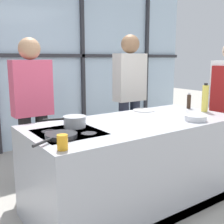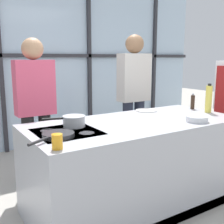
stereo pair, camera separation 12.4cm
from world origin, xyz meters
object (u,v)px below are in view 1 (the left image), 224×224
object	(u,v)px
white_plate	(144,110)
pepper_grinder	(189,101)
spectator_center_left	(130,91)
juice_glass_near	(62,142)
saucepan	(74,121)
frying_pan	(61,136)
oil_bottle	(205,98)
spectator_far_left	(32,105)
mixing_bowl	(196,118)

from	to	relation	value
white_plate	pepper_grinder	size ratio (longest dim) A/B	1.26
spectator_center_left	juice_glass_near	distance (m)	2.18
saucepan	frying_pan	bearing A→B (deg)	-134.89
oil_bottle	saucepan	bearing A→B (deg)	173.15
spectator_far_left	spectator_center_left	bearing A→B (deg)	-180.00
saucepan	mixing_bowl	bearing A→B (deg)	-22.27
frying_pan	pepper_grinder	size ratio (longest dim) A/B	2.11
spectator_center_left	frying_pan	distance (m)	1.93
frying_pan	white_plate	bearing A→B (deg)	21.15
oil_bottle	spectator_far_left	bearing A→B (deg)	147.87
frying_pan	pepper_grinder	distance (m)	1.88
saucepan	pepper_grinder	bearing A→B (deg)	1.77
oil_bottle	juice_glass_near	size ratio (longest dim) A/B	3.12
mixing_bowl	white_plate	bearing A→B (deg)	95.51
white_plate	spectator_center_left	bearing A→B (deg)	66.01
pepper_grinder	white_plate	bearing A→B (deg)	160.66
frying_pan	mixing_bowl	distance (m)	1.38
frying_pan	saucepan	world-z (taller)	saucepan
frying_pan	juice_glass_near	xyz separation A→B (m)	(-0.11, -0.27, 0.03)
frying_pan	juice_glass_near	world-z (taller)	juice_glass_near
spectator_far_left	frying_pan	distance (m)	1.13
spectator_far_left	oil_bottle	world-z (taller)	spectator_far_left
spectator_far_left	saucepan	bearing A→B (deg)	95.55
mixing_bowl	frying_pan	bearing A→B (deg)	171.66
saucepan	juice_glass_near	distance (m)	0.64
spectator_center_left	juice_glass_near	xyz separation A→B (m)	(-1.68, -1.39, -0.10)
spectator_far_left	juice_glass_near	size ratio (longest dim) A/B	16.21
spectator_far_left	mixing_bowl	xyz separation A→B (m)	(1.19, -1.32, -0.07)
spectator_far_left	juice_glass_near	bearing A→B (deg)	78.66
spectator_center_left	white_plate	bearing A→B (deg)	66.01
saucepan	mixing_bowl	xyz separation A→B (m)	(1.11, -0.45, -0.02)
saucepan	white_plate	bearing A→B (deg)	13.32
pepper_grinder	juice_glass_near	xyz separation A→B (m)	(-1.97, -0.57, -0.04)
spectator_far_left	pepper_grinder	size ratio (longest dim) A/B	8.70
white_plate	juice_glass_near	bearing A→B (deg)	-151.23
oil_bottle	pepper_grinder	world-z (taller)	oil_bottle
white_plate	pepper_grinder	xyz separation A→B (m)	(0.56, -0.20, 0.08)
spectator_center_left	frying_pan	size ratio (longest dim) A/B	4.35
saucepan	oil_bottle	bearing A→B (deg)	-6.85
saucepan	mixing_bowl	size ratio (longest dim) A/B	1.75
saucepan	oil_bottle	size ratio (longest dim) A/B	1.13
frying_pan	pepper_grinder	xyz separation A→B (m)	(1.86, 0.30, 0.07)
frying_pan	saucepan	size ratio (longest dim) A/B	1.11
saucepan	oil_bottle	world-z (taller)	oil_bottle
saucepan	spectator_center_left	bearing A→B (deg)	33.23
spectator_center_left	oil_bottle	distance (m)	1.09
white_plate	oil_bottle	bearing A→B (deg)	-38.46
spectator_center_left	frying_pan	world-z (taller)	spectator_center_left
frying_pan	juice_glass_near	distance (m)	0.29
spectator_far_left	saucepan	size ratio (longest dim) A/B	4.60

